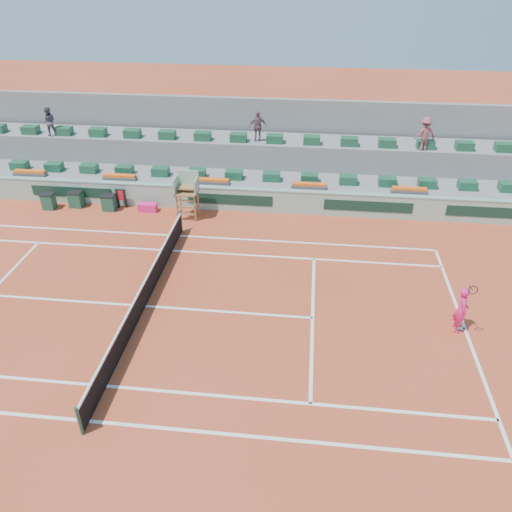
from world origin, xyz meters
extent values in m
plane|color=#AC3D21|center=(0.00, 0.00, 0.00)|extent=(90.00, 90.00, 0.00)
cube|color=gray|center=(0.00, 10.70, 0.60)|extent=(36.00, 4.00, 1.20)
cube|color=gray|center=(0.00, 12.30, 1.30)|extent=(36.00, 2.40, 2.60)
cube|color=gray|center=(0.00, 13.90, 2.20)|extent=(36.00, 0.40, 4.40)
cube|color=#F9207D|center=(-2.27, 7.86, 0.21)|extent=(0.95, 0.42, 0.42)
imported|color=#4E4E5B|center=(-8.66, 11.48, 3.40)|extent=(0.95, 0.85, 1.61)
imported|color=#7A5161|center=(3.05, 11.86, 3.42)|extent=(1.04, 0.66, 1.64)
imported|color=#8E474E|center=(11.81, 11.42, 3.47)|extent=(1.26, 0.92, 1.74)
cube|color=white|center=(11.88, 0.00, 0.01)|extent=(0.12, 10.97, 0.01)
cube|color=white|center=(0.00, -5.49, 0.01)|extent=(23.77, 0.12, 0.01)
cube|color=white|center=(0.00, 5.49, 0.01)|extent=(23.77, 0.12, 0.01)
cube|color=white|center=(0.00, -4.12, 0.01)|extent=(23.77, 0.12, 0.01)
cube|color=white|center=(0.00, 4.12, 0.01)|extent=(23.77, 0.12, 0.01)
cube|color=white|center=(6.40, 0.00, 0.01)|extent=(0.12, 8.23, 0.01)
cube|color=white|center=(0.00, 0.00, 0.01)|extent=(12.80, 0.12, 0.01)
cube|color=white|center=(11.73, 0.00, 0.01)|extent=(0.30, 0.12, 0.01)
cube|color=black|center=(0.00, 0.00, 0.46)|extent=(0.03, 11.87, 0.92)
cube|color=white|center=(0.00, 0.00, 0.95)|extent=(0.06, 11.87, 0.07)
cylinder|color=#1F4937|center=(0.00, -5.94, 0.55)|extent=(0.10, 0.10, 1.10)
cylinder|color=#1F4937|center=(0.00, 5.94, 0.55)|extent=(0.10, 0.10, 1.10)
cube|color=#92B7A1|center=(0.00, 8.50, 0.60)|extent=(36.00, 0.30, 1.20)
cube|color=#79A295|center=(0.00, 8.50, 1.23)|extent=(36.00, 0.34, 0.06)
cube|color=#123226|center=(-6.50, 8.34, 0.65)|extent=(4.40, 0.02, 0.56)
cube|color=#123226|center=(2.00, 8.34, 0.65)|extent=(4.40, 0.02, 0.56)
cube|color=#123226|center=(9.00, 8.34, 0.65)|extent=(4.40, 0.02, 0.56)
cube|color=#123226|center=(15.00, 8.34, 0.65)|extent=(4.40, 0.02, 0.56)
cube|color=brown|center=(-0.45, 7.05, 0.68)|extent=(0.08, 0.08, 1.35)
cube|color=brown|center=(0.45, 7.05, 0.68)|extent=(0.08, 0.08, 1.35)
cube|color=brown|center=(-0.45, 7.75, 0.68)|extent=(0.08, 0.08, 1.35)
cube|color=brown|center=(0.45, 7.75, 0.68)|extent=(0.08, 0.08, 1.35)
cube|color=brown|center=(0.00, 7.40, 1.39)|extent=(1.10, 0.90, 0.08)
cube|color=#92B7A1|center=(0.00, 7.78, 1.90)|extent=(1.10, 0.08, 1.00)
cube|color=#92B7A1|center=(-0.52, 7.40, 1.75)|extent=(0.06, 0.90, 0.80)
cube|color=#92B7A1|center=(0.52, 7.40, 1.75)|extent=(0.06, 0.90, 0.80)
cube|color=brown|center=(0.00, 7.50, 1.63)|extent=(0.80, 0.60, 0.08)
cube|color=brown|center=(0.00, 7.05, 0.35)|extent=(0.90, 0.08, 0.06)
cube|color=brown|center=(0.00, 7.05, 0.75)|extent=(0.90, 0.08, 0.06)
cube|color=brown|center=(0.00, 7.05, 1.10)|extent=(0.90, 0.08, 0.06)
cube|color=#1A4F32|center=(-10.00, 9.80, 1.42)|extent=(0.90, 0.60, 0.44)
cube|color=#1A4F32|center=(-8.00, 9.80, 1.42)|extent=(0.90, 0.60, 0.44)
cube|color=#1A4F32|center=(-6.00, 9.80, 1.42)|extent=(0.90, 0.60, 0.44)
cube|color=#1A4F32|center=(-4.00, 9.80, 1.42)|extent=(0.90, 0.60, 0.44)
cube|color=#1A4F32|center=(-2.00, 9.80, 1.42)|extent=(0.90, 0.60, 0.44)
cube|color=#1A4F32|center=(0.00, 9.80, 1.42)|extent=(0.90, 0.60, 0.44)
cube|color=#1A4F32|center=(2.00, 9.80, 1.42)|extent=(0.90, 0.60, 0.44)
cube|color=#1A4F32|center=(4.00, 9.80, 1.42)|extent=(0.90, 0.60, 0.44)
cube|color=#1A4F32|center=(6.00, 9.80, 1.42)|extent=(0.90, 0.60, 0.44)
cube|color=#1A4F32|center=(8.00, 9.80, 1.42)|extent=(0.90, 0.60, 0.44)
cube|color=#1A4F32|center=(10.00, 9.80, 1.42)|extent=(0.90, 0.60, 0.44)
cube|color=#1A4F32|center=(12.00, 9.80, 1.42)|extent=(0.90, 0.60, 0.44)
cube|color=#1A4F32|center=(14.00, 9.80, 1.42)|extent=(0.90, 0.60, 0.44)
cube|color=#1A4F32|center=(16.00, 9.80, 1.42)|extent=(0.90, 0.60, 0.44)
cube|color=#1A4F32|center=(-10.00, 11.70, 2.82)|extent=(0.90, 0.60, 0.44)
cube|color=#1A4F32|center=(-8.00, 11.70, 2.82)|extent=(0.90, 0.60, 0.44)
cube|color=#1A4F32|center=(-6.00, 11.70, 2.82)|extent=(0.90, 0.60, 0.44)
cube|color=#1A4F32|center=(-4.00, 11.70, 2.82)|extent=(0.90, 0.60, 0.44)
cube|color=#1A4F32|center=(-2.00, 11.70, 2.82)|extent=(0.90, 0.60, 0.44)
cube|color=#1A4F32|center=(0.00, 11.70, 2.82)|extent=(0.90, 0.60, 0.44)
cube|color=#1A4F32|center=(2.00, 11.70, 2.82)|extent=(0.90, 0.60, 0.44)
cube|color=#1A4F32|center=(4.00, 11.70, 2.82)|extent=(0.90, 0.60, 0.44)
cube|color=#1A4F32|center=(6.00, 11.70, 2.82)|extent=(0.90, 0.60, 0.44)
cube|color=#1A4F32|center=(8.00, 11.70, 2.82)|extent=(0.90, 0.60, 0.44)
cube|color=#1A4F32|center=(10.00, 11.70, 2.82)|extent=(0.90, 0.60, 0.44)
cube|color=#1A4F32|center=(12.00, 11.70, 2.82)|extent=(0.90, 0.60, 0.44)
cube|color=#1A4F32|center=(14.00, 11.70, 2.82)|extent=(0.90, 0.60, 0.44)
cube|color=#1A4F32|center=(16.00, 11.70, 2.82)|extent=(0.90, 0.60, 0.44)
cube|color=#4F4F4F|center=(-9.00, 9.00, 1.28)|extent=(1.80, 0.36, 0.16)
cube|color=#FD5915|center=(-9.00, 9.00, 1.42)|extent=(1.70, 0.32, 0.12)
cube|color=#4F4F4F|center=(-4.00, 9.00, 1.28)|extent=(1.80, 0.36, 0.16)
cube|color=#FD5915|center=(-4.00, 9.00, 1.42)|extent=(1.70, 0.32, 0.12)
cube|color=#4F4F4F|center=(1.00, 9.00, 1.28)|extent=(1.80, 0.36, 0.16)
cube|color=#FD5915|center=(1.00, 9.00, 1.42)|extent=(1.70, 0.32, 0.12)
cube|color=#4F4F4F|center=(6.00, 9.00, 1.28)|extent=(1.80, 0.36, 0.16)
cube|color=#FD5915|center=(6.00, 9.00, 1.42)|extent=(1.70, 0.32, 0.12)
cube|color=#4F4F4F|center=(11.00, 9.00, 1.28)|extent=(1.80, 0.36, 0.16)
cube|color=#FD5915|center=(11.00, 9.00, 1.42)|extent=(1.70, 0.32, 0.12)
cube|color=#184A34|center=(-4.28, 7.79, 0.40)|extent=(0.65, 0.56, 0.80)
cube|color=black|center=(-4.28, 7.79, 0.82)|extent=(0.68, 0.59, 0.04)
cube|color=#184A34|center=(-6.16, 7.98, 0.40)|extent=(0.67, 0.58, 0.80)
cube|color=black|center=(-6.16, 7.98, 0.82)|extent=(0.71, 0.62, 0.04)
cube|color=#184A34|center=(-7.47, 7.57, 0.40)|extent=(0.61, 0.52, 0.80)
cube|color=black|center=(-7.47, 7.57, 0.82)|extent=(0.64, 0.55, 0.04)
cube|color=black|center=(-3.93, 8.13, 0.50)|extent=(0.10, 0.10, 1.00)
cube|color=black|center=(-3.53, 8.13, 0.50)|extent=(0.10, 0.10, 1.00)
cube|color=black|center=(-3.73, 8.13, 1.00)|extent=(0.58, 0.08, 0.06)
cube|color=red|center=(-3.73, 8.11, 0.70)|extent=(0.43, 0.04, 0.56)
imported|color=#F9207D|center=(11.56, -0.07, 0.91)|extent=(0.45, 0.68, 1.82)
cylinder|color=black|center=(11.56, -0.37, 2.05)|extent=(0.03, 0.35, 0.09)
torus|color=black|center=(11.56, -0.59, 2.12)|extent=(0.31, 0.08, 0.31)
camera|label=1|loc=(5.92, -14.63, 11.79)|focal=35.00mm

